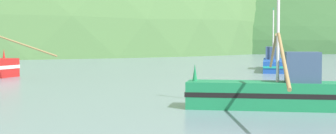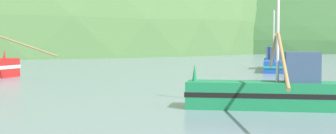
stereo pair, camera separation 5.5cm
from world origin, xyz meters
name	(u,v)px [view 2 (the right image)]	position (x,y,z in m)	size (l,w,h in m)	color
hill_mid_left	(259,50)	(56.72, 155.86, 0.00)	(139.80, 111.84, 43.49)	#2D562D
fishing_boat_green	(279,91)	(6.91, 20.64, 0.71)	(7.38, 12.27, 7.27)	#197A47
fishing_boat_blue	(273,62)	(17.26, 46.76, 0.71)	(5.79, 11.18, 5.84)	#19479E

